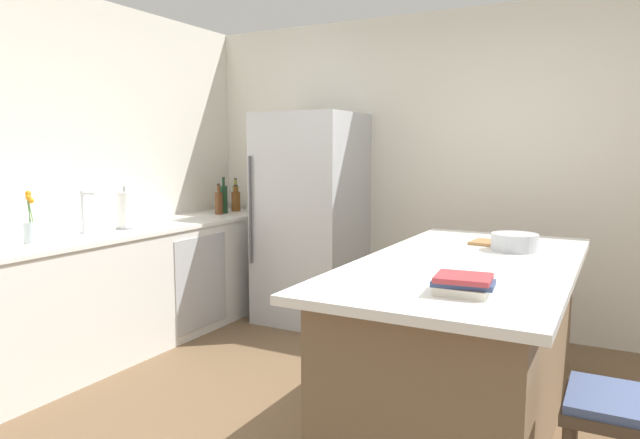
{
  "coord_description": "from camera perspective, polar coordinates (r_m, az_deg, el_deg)",
  "views": [
    {
      "loc": [
        1.13,
        -2.44,
        1.48
      ],
      "look_at": [
        -0.72,
        1.02,
        1.0
      ],
      "focal_mm": 31.93,
      "sensor_mm": 36.0,
      "label": 1
    }
  ],
  "objects": [
    {
      "name": "wall_rear",
      "position": [
        4.83,
        14.62,
        4.62
      ],
      "size": [
        6.0,
        0.1,
        2.6
      ],
      "primitive_type": "cube",
      "color": "silver",
      "rests_on": "ground_plane"
    },
    {
      "name": "kitchen_island",
      "position": [
        3.13,
        14.38,
        -12.19
      ],
      "size": [
        1.02,
        2.13,
        0.92
      ],
      "color": "#7A6047",
      "rests_on": "ground_plane"
    },
    {
      "name": "bar_stool",
      "position": [
        2.32,
        27.76,
        -18.13
      ],
      "size": [
        0.36,
        0.36,
        0.65
      ],
      "color": "#473828",
      "rests_on": "ground_plane"
    },
    {
      "name": "wall_left",
      "position": [
        4.34,
        -27.6,
        3.8
      ],
      "size": [
        0.1,
        6.0,
        2.6
      ],
      "primitive_type": "cube",
      "color": "silver",
      "rests_on": "ground_plane"
    },
    {
      "name": "mixing_bowl",
      "position": [
        3.37,
        18.92,
        -2.16
      ],
      "size": [
        0.26,
        0.26,
        0.1
      ],
      "color": "#B2B5BA",
      "rests_on": "kitchen_island"
    },
    {
      "name": "olive_oil_bottle",
      "position": [
        5.54,
        -8.44,
        2.24
      ],
      "size": [
        0.06,
        0.06,
        0.31
      ],
      "color": "olive",
      "rests_on": "counter_run_left"
    },
    {
      "name": "cookbook_stack",
      "position": [
        2.31,
        14.17,
        -6.33
      ],
      "size": [
        0.25,
        0.21,
        0.08
      ],
      "color": "silver",
      "rests_on": "kitchen_island"
    },
    {
      "name": "sink_faucet",
      "position": [
        4.24,
        -22.55,
        0.75
      ],
      "size": [
        0.15,
        0.05,
        0.3
      ],
      "color": "silver",
      "rests_on": "counter_run_left"
    },
    {
      "name": "whiskey_bottle",
      "position": [
        5.45,
        -8.43,
        1.9
      ],
      "size": [
        0.08,
        0.08,
        0.25
      ],
      "color": "brown",
      "rests_on": "counter_run_left"
    },
    {
      "name": "cutting_board",
      "position": [
        3.53,
        17.68,
        -2.34
      ],
      "size": [
        0.36,
        0.24,
        0.02
      ],
      "color": "#9E7042",
      "rests_on": "kitchen_island"
    },
    {
      "name": "wine_bottle",
      "position": [
        5.28,
        -9.61,
        2.06
      ],
      "size": [
        0.07,
        0.07,
        0.33
      ],
      "color": "#19381E",
      "rests_on": "counter_run_left"
    },
    {
      "name": "refrigerator",
      "position": [
        4.92,
        -0.9,
        0.14
      ],
      "size": [
        0.79,
        0.79,
        1.79
      ],
      "color": "#B7BABF",
      "rests_on": "ground_plane"
    },
    {
      "name": "counter_run_left",
      "position": [
        4.58,
        -17.71,
        -6.32
      ],
      "size": [
        0.65,
        2.94,
        0.9
      ],
      "color": "silver",
      "rests_on": "ground_plane"
    },
    {
      "name": "paper_towel_roll",
      "position": [
        4.42,
        -18.95,
        0.83
      ],
      "size": [
        0.14,
        0.14,
        0.31
      ],
      "color": "gray",
      "rests_on": "counter_run_left"
    },
    {
      "name": "flower_vase",
      "position": [
        3.96,
        -26.98,
        -0.83
      ],
      "size": [
        0.09,
        0.09,
        0.33
      ],
      "color": "silver",
      "rests_on": "counter_run_left"
    },
    {
      "name": "hot_sauce_bottle",
      "position": [
        5.41,
        -9.57,
        1.78
      ],
      "size": [
        0.06,
        0.06,
        0.23
      ],
      "color": "red",
      "rests_on": "counter_run_left"
    },
    {
      "name": "syrup_bottle",
      "position": [
        5.2,
        -10.11,
        1.69
      ],
      "size": [
        0.07,
        0.07,
        0.28
      ],
      "color": "#5B3319",
      "rests_on": "counter_run_left"
    }
  ]
}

